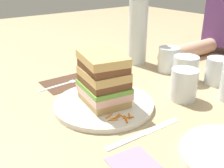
# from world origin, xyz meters

# --- Properties ---
(ground_plane) EXTENTS (3.00, 3.00, 0.00)m
(ground_plane) POSITION_xyz_m (0.00, 0.00, 0.00)
(ground_plane) COLOR tan
(main_plate) EXTENTS (0.25, 0.25, 0.01)m
(main_plate) POSITION_xyz_m (-0.00, -0.01, 0.01)
(main_plate) COLOR white
(main_plate) RESTS_ON ground_plane
(sandwich) EXTENTS (0.14, 0.12, 0.13)m
(sandwich) POSITION_xyz_m (-0.00, -0.01, 0.07)
(sandwich) COLOR tan
(sandwich) RESTS_ON main_plate
(carrot_shred_0) EXTENTS (0.02, 0.02, 0.00)m
(carrot_shred_0) POSITION_xyz_m (-0.11, 0.02, 0.01)
(carrot_shred_0) COLOR orange
(carrot_shred_0) RESTS_ON main_plate
(carrot_shred_1) EXTENTS (0.03, 0.01, 0.00)m
(carrot_shred_1) POSITION_xyz_m (-0.08, -0.02, 0.01)
(carrot_shred_1) COLOR orange
(carrot_shred_1) RESTS_ON main_plate
(carrot_shred_2) EXTENTS (0.02, 0.01, 0.00)m
(carrot_shred_2) POSITION_xyz_m (-0.10, 0.02, 0.01)
(carrot_shred_2) COLOR orange
(carrot_shred_2) RESTS_ON main_plate
(carrot_shred_3) EXTENTS (0.02, 0.02, 0.00)m
(carrot_shred_3) POSITION_xyz_m (-0.11, 0.01, 0.01)
(carrot_shred_3) COLOR orange
(carrot_shred_3) RESTS_ON main_plate
(carrot_shred_4) EXTENTS (0.01, 0.02, 0.00)m
(carrot_shred_4) POSITION_xyz_m (-0.11, 0.01, 0.01)
(carrot_shred_4) COLOR orange
(carrot_shred_4) RESTS_ON main_plate
(carrot_shred_5) EXTENTS (0.01, 0.03, 0.00)m
(carrot_shred_5) POSITION_xyz_m (0.07, -0.05, 0.01)
(carrot_shred_5) COLOR orange
(carrot_shred_5) RESTS_ON main_plate
(carrot_shred_6) EXTENTS (0.02, 0.02, 0.00)m
(carrot_shred_6) POSITION_xyz_m (0.09, -0.01, 0.01)
(carrot_shred_6) COLOR orange
(carrot_shred_6) RESTS_ON main_plate
(carrot_shred_7) EXTENTS (0.01, 0.02, 0.00)m
(carrot_shred_7) POSITION_xyz_m (0.09, -0.05, 0.01)
(carrot_shred_7) COLOR orange
(carrot_shred_7) RESTS_ON main_plate
(carrot_shred_8) EXTENTS (0.01, 0.02, 0.00)m
(carrot_shred_8) POSITION_xyz_m (0.08, -0.04, 0.01)
(carrot_shred_8) COLOR orange
(carrot_shred_8) RESTS_ON main_plate
(carrot_shred_9) EXTENTS (0.02, 0.00, 0.00)m
(carrot_shred_9) POSITION_xyz_m (0.09, -0.02, 0.01)
(carrot_shred_9) COLOR orange
(carrot_shred_9) RESTS_ON main_plate
(carrot_shred_10) EXTENTS (0.03, 0.02, 0.00)m
(carrot_shred_10) POSITION_xyz_m (0.10, -0.02, 0.01)
(carrot_shred_10) COLOR orange
(carrot_shred_10) RESTS_ON main_plate
(carrot_shred_11) EXTENTS (0.01, 0.02, 0.00)m
(carrot_shred_11) POSITION_xyz_m (0.10, -0.02, 0.01)
(carrot_shred_11) COLOR orange
(carrot_shred_11) RESTS_ON main_plate
(carrot_shred_12) EXTENTS (0.01, 0.02, 0.00)m
(carrot_shred_12) POSITION_xyz_m (0.08, -0.03, 0.01)
(carrot_shred_12) COLOR orange
(carrot_shred_12) RESTS_ON main_plate
(napkin_dark) EXTENTS (0.12, 0.17, 0.00)m
(napkin_dark) POSITION_xyz_m (-0.19, -0.00, 0.00)
(napkin_dark) COLOR #4C3323
(napkin_dark) RESTS_ON ground_plane
(fork) EXTENTS (0.02, 0.17, 0.00)m
(fork) POSITION_xyz_m (-0.19, -0.03, 0.00)
(fork) COLOR silver
(fork) RESTS_ON napkin_dark
(knife) EXTENTS (0.02, 0.20, 0.00)m
(knife) POSITION_xyz_m (0.15, -0.02, 0.00)
(knife) COLOR silver
(knife) RESTS_ON ground_plane
(juice_glass) EXTENTS (0.07, 0.07, 0.08)m
(juice_glass) POSITION_xyz_m (0.09, 0.18, 0.04)
(juice_glass) COLOR white
(juice_glass) RESTS_ON ground_plane
(water_bottle) EXTENTS (0.07, 0.07, 0.30)m
(water_bottle) POSITION_xyz_m (-0.20, 0.29, 0.14)
(water_bottle) COLOR silver
(water_bottle) RESTS_ON ground_plane
(empty_tumbler_0) EXTENTS (0.07, 0.07, 0.08)m
(empty_tumbler_0) POSITION_xyz_m (0.09, 0.35, 0.04)
(empty_tumbler_0) COLOR silver
(empty_tumbler_0) RESTS_ON ground_plane
(empty_tumbler_1) EXTENTS (0.07, 0.07, 0.08)m
(empty_tumbler_1) POSITION_xyz_m (-0.07, 0.31, 0.04)
(empty_tumbler_1) COLOR silver
(empty_tumbler_1) RESTS_ON ground_plane
(empty_tumbler_2) EXTENTS (0.08, 0.08, 0.08)m
(empty_tumbler_2) POSITION_xyz_m (0.01, 0.29, 0.04)
(empty_tumbler_2) COLOR silver
(empty_tumbler_2) RESTS_ON ground_plane
(napkin_pink) EXTENTS (0.08, 0.09, 0.00)m
(napkin_pink) POSITION_xyz_m (0.21, -0.10, 0.00)
(napkin_pink) COLOR pink
(napkin_pink) RESTS_ON ground_plane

